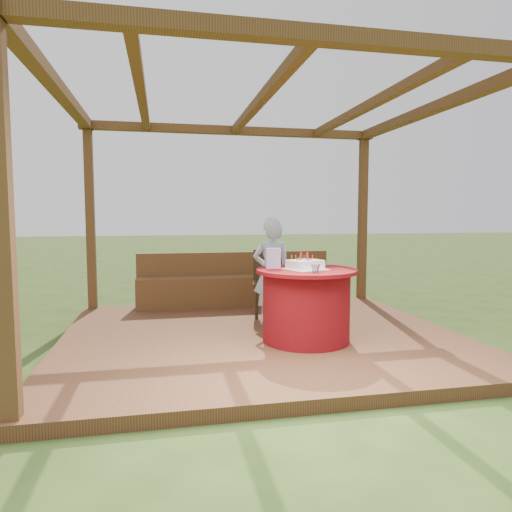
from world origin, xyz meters
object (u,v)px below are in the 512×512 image
Objects in this scene: gift_bag at (273,258)px; drinking_glass at (315,268)px; table at (306,304)px; bench at (237,288)px; chair at (269,279)px; birthday_cake at (305,265)px; elderly_woman at (272,271)px.

gift_bag is 2.39× the size of drinking_glass.
table is 4.94× the size of gift_bag.
bench is 3.35× the size of chair.
bench is 13.59× the size of gift_bag.
gift_bag is at bearing -101.53° from chair.
birthday_cake is at bearing -87.20° from chair.
chair is (0.32, -0.82, 0.24)m from bench.
table is at bearing 88.56° from drinking_glass.
chair reaches higher than drinking_glass.
drinking_glass is at bearing -80.73° from bench.
birthday_cake is at bearing 93.19° from drinking_glass.
birthday_cake reaches higher than bench.
chair is at bearing 80.16° from elderly_woman.
drinking_glass reaches higher than table.
table is (0.41, -2.16, 0.14)m from bench.
elderly_woman is (-0.18, 0.85, 0.28)m from table.
elderly_woman is (-0.09, -0.49, 0.18)m from chair.
bench is 2.22× the size of elderly_woman.
bench is 0.91m from chair.
drinking_glass is at bearing -87.13° from chair.
chair is at bearing 92.80° from birthday_cake.
drinking_glass reaches higher than bench.
drinking_glass is (0.08, -1.66, 0.33)m from chair.
elderly_woman is (0.24, -1.31, 0.41)m from bench.
chair is 0.66× the size of elderly_woman.
chair is at bearing 86.03° from gift_bag.
gift_bag is at bearing 157.66° from table.
elderly_woman reaches higher than table.
bench is at bearing 99.71° from gift_bag.
gift_bag reaches higher than chair.
drinking_glass is (0.41, -2.48, 0.57)m from bench.
drinking_glass is at bearing -81.77° from elderly_woman.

